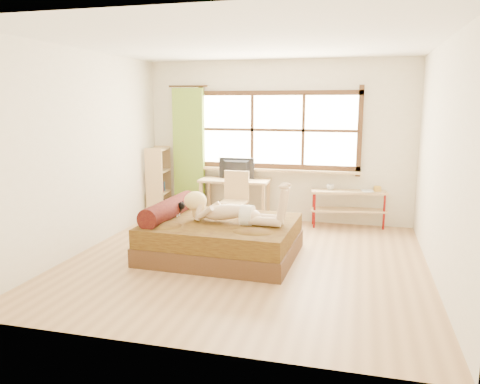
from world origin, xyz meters
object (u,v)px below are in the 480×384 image
(woman, at_px, (232,201))
(kitten, at_px, (173,208))
(bed, at_px, (218,237))
(chair, at_px, (235,197))
(bookshelf, at_px, (159,181))
(pipe_shelf, at_px, (349,200))
(desk, at_px, (235,185))

(woman, xyz_separation_m, kitten, (-0.87, 0.15, -0.17))
(bed, relative_size, woman, 1.47)
(kitten, bearing_deg, woman, -7.75)
(woman, bearing_deg, kitten, 172.25)
(chair, xyz_separation_m, bookshelf, (-1.51, 0.41, 0.12))
(woman, relative_size, chair, 1.47)
(pipe_shelf, relative_size, bookshelf, 1.01)
(kitten, bearing_deg, chair, 71.62)
(woman, height_order, pipe_shelf, woman)
(woman, height_order, bookshelf, bookshelf)
(bed, height_order, pipe_shelf, bed)
(bed, distance_m, bookshelf, 2.54)
(desk, relative_size, chair, 1.28)
(bed, height_order, chair, chair)
(desk, xyz_separation_m, chair, (0.10, -0.37, -0.12))
(kitten, xyz_separation_m, bookshelf, (-1.01, 1.78, 0.03))
(pipe_shelf, bearing_deg, woman, -134.99)
(chair, bearing_deg, desk, 105.13)
(kitten, xyz_separation_m, pipe_shelf, (2.30, 1.85, -0.15))
(kitten, relative_size, chair, 0.31)
(desk, height_order, chair, chair)
(kitten, relative_size, desk, 0.25)
(bed, relative_size, kitten, 6.85)
(woman, distance_m, kitten, 0.90)
(woman, xyz_separation_m, pipe_shelf, (1.43, 2.00, -0.32))
(woman, bearing_deg, chair, 105.54)
(bookshelf, bearing_deg, bed, -53.79)
(woman, distance_m, pipe_shelf, 2.48)
(kitten, xyz_separation_m, desk, (0.41, 1.73, 0.04))
(chair, xyz_separation_m, pipe_shelf, (1.79, 0.49, -0.07))
(bed, height_order, kitten, bed)
(woman, bearing_deg, bed, 167.37)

